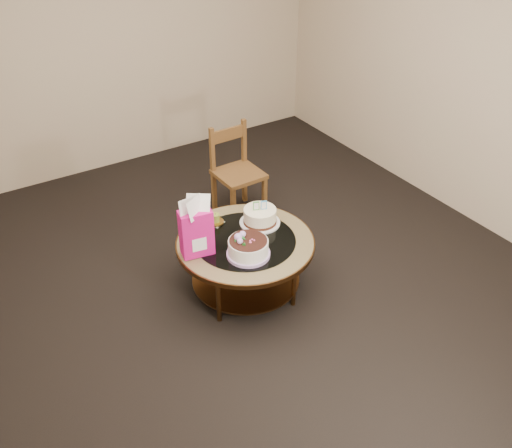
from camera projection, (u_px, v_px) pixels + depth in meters
ground at (246, 288)px, 4.42m from camera, size 5.00×5.00×0.00m
room_walls at (243, 99)px, 3.55m from camera, size 4.52×5.02×2.61m
coffee_table at (245, 249)px, 4.20m from camera, size 1.02×1.02×0.46m
decorated_cake at (248, 248)px, 3.97m from camera, size 0.31×0.31×0.18m
cream_cake at (260, 217)px, 4.31m from camera, size 0.31×0.31×0.20m
gift_bag at (196, 227)px, 3.91m from camera, size 0.24×0.19×0.45m
pillar_candle at (216, 220)px, 4.32m from camera, size 0.14×0.14×0.09m
dining_chair at (237, 172)px, 5.08m from camera, size 0.40×0.40×0.84m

